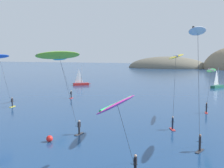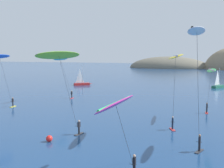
{
  "view_description": "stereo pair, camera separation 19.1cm",
  "coord_description": "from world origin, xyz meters",
  "px_view_note": "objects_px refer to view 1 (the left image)",
  "views": [
    {
      "loc": [
        14.48,
        -11.54,
        9.21
      ],
      "look_at": [
        0.2,
        21.96,
        5.46
      ],
      "focal_mm": 45.0,
      "sensor_mm": 36.0,
      "label": 1
    },
    {
      "loc": [
        14.66,
        -11.47,
        9.21
      ],
      "look_at": [
        0.2,
        21.96,
        5.46
      ],
      "focal_mm": 45.0,
      "sensor_mm": 36.0,
      "label": 2
    }
  ],
  "objects_px": {
    "kitesurfer_cyan": "(61,63)",
    "kitesurfer_blue": "(0,61)",
    "kitesurfer_white": "(198,43)",
    "kitesurfer_lime": "(61,61)",
    "sailboat_far": "(218,85)",
    "sailboat_near": "(82,83)",
    "kitesurfer_magenta": "(119,109)",
    "kitesurfer_yellow": "(176,61)",
    "kitesurfer_green": "(211,74)",
    "marker_buoy": "(50,139)"
  },
  "relations": [
    {
      "from": "kitesurfer_blue",
      "to": "kitesurfer_green",
      "type": "bearing_deg",
      "value": 12.19
    },
    {
      "from": "sailboat_near",
      "to": "kitesurfer_magenta",
      "type": "bearing_deg",
      "value": -58.87
    },
    {
      "from": "kitesurfer_green",
      "to": "kitesurfer_white",
      "type": "distance_m",
      "value": 20.41
    },
    {
      "from": "kitesurfer_blue",
      "to": "marker_buoy",
      "type": "xyz_separation_m",
      "value": [
        18.01,
        -11.69,
        -7.82
      ]
    },
    {
      "from": "kitesurfer_green",
      "to": "kitesurfer_blue",
      "type": "relative_size",
      "value": 0.82
    },
    {
      "from": "marker_buoy",
      "to": "kitesurfer_lime",
      "type": "bearing_deg",
      "value": 45.07
    },
    {
      "from": "kitesurfer_magenta",
      "to": "marker_buoy",
      "type": "relative_size",
      "value": 11.1
    },
    {
      "from": "kitesurfer_magenta",
      "to": "marker_buoy",
      "type": "height_order",
      "value": "kitesurfer_magenta"
    },
    {
      "from": "kitesurfer_magenta",
      "to": "kitesurfer_lime",
      "type": "bearing_deg",
      "value": 138.01
    },
    {
      "from": "kitesurfer_blue",
      "to": "marker_buoy",
      "type": "distance_m",
      "value": 22.85
    },
    {
      "from": "kitesurfer_lime",
      "to": "kitesurfer_blue",
      "type": "distance_m",
      "value": 21.79
    },
    {
      "from": "sailboat_near",
      "to": "kitesurfer_magenta",
      "type": "relative_size",
      "value": 0.73
    },
    {
      "from": "sailboat_near",
      "to": "kitesurfer_green",
      "type": "height_order",
      "value": "kitesurfer_green"
    },
    {
      "from": "sailboat_near",
      "to": "kitesurfer_white",
      "type": "height_order",
      "value": "kitesurfer_white"
    },
    {
      "from": "sailboat_near",
      "to": "kitesurfer_white",
      "type": "distance_m",
      "value": 66.52
    },
    {
      "from": "kitesurfer_magenta",
      "to": "kitesurfer_yellow",
      "type": "height_order",
      "value": "kitesurfer_yellow"
    },
    {
      "from": "sailboat_near",
      "to": "kitesurfer_cyan",
      "type": "height_order",
      "value": "kitesurfer_cyan"
    },
    {
      "from": "kitesurfer_green",
      "to": "kitesurfer_blue",
      "type": "height_order",
      "value": "kitesurfer_blue"
    },
    {
      "from": "sailboat_near",
      "to": "kitesurfer_green",
      "type": "xyz_separation_m",
      "value": [
        39.47,
        -32.4,
        5.88
      ]
    },
    {
      "from": "kitesurfer_lime",
      "to": "kitesurfer_yellow",
      "type": "bearing_deg",
      "value": 30.18
    },
    {
      "from": "kitesurfer_blue",
      "to": "sailboat_far",
      "type": "bearing_deg",
      "value": 56.58
    },
    {
      "from": "kitesurfer_green",
      "to": "kitesurfer_lime",
      "type": "xyz_separation_m",
      "value": [
        -13.85,
        -17.81,
        2.11
      ]
    },
    {
      "from": "kitesurfer_yellow",
      "to": "kitesurfer_green",
      "type": "bearing_deg",
      "value": 75.45
    },
    {
      "from": "sailboat_far",
      "to": "kitesurfer_blue",
      "type": "bearing_deg",
      "value": -123.42
    },
    {
      "from": "sailboat_far",
      "to": "kitesurfer_lime",
      "type": "distance_m",
      "value": 61.56
    },
    {
      "from": "kitesurfer_lime",
      "to": "kitesurfer_blue",
      "type": "relative_size",
      "value": 1.03
    },
    {
      "from": "sailboat_near",
      "to": "marker_buoy",
      "type": "relative_size",
      "value": 8.14
    },
    {
      "from": "kitesurfer_green",
      "to": "marker_buoy",
      "type": "bearing_deg",
      "value": -128.26
    },
    {
      "from": "sailboat_near",
      "to": "kitesurfer_magenta",
      "type": "xyz_separation_m",
      "value": [
        35.94,
        -59.51,
        5.25
      ]
    },
    {
      "from": "kitesurfer_cyan",
      "to": "kitesurfer_lime",
      "type": "xyz_separation_m",
      "value": [
        14.65,
        -22.42,
        1.01
      ]
    },
    {
      "from": "kitesurfer_cyan",
      "to": "kitesurfer_white",
      "type": "bearing_deg",
      "value": -40.61
    },
    {
      "from": "kitesurfer_white",
      "to": "kitesurfer_lime",
      "type": "bearing_deg",
      "value": 170.91
    },
    {
      "from": "sailboat_near",
      "to": "kitesurfer_green",
      "type": "relative_size",
      "value": 0.74
    },
    {
      "from": "kitesurfer_yellow",
      "to": "kitesurfer_cyan",
      "type": "distance_m",
      "value": 30.18
    },
    {
      "from": "marker_buoy",
      "to": "kitesurfer_green",
      "type": "bearing_deg",
      "value": 51.74
    },
    {
      "from": "kitesurfer_green",
      "to": "kitesurfer_cyan",
      "type": "distance_m",
      "value": 28.89
    },
    {
      "from": "sailboat_near",
      "to": "kitesurfer_lime",
      "type": "relative_size",
      "value": 0.59
    },
    {
      "from": "kitesurfer_yellow",
      "to": "kitesurfer_blue",
      "type": "relative_size",
      "value": 1.0
    },
    {
      "from": "kitesurfer_green",
      "to": "kitesurfer_blue",
      "type": "distance_m",
      "value": 33.61
    },
    {
      "from": "kitesurfer_lime",
      "to": "marker_buoy",
      "type": "distance_m",
      "value": 8.39
    },
    {
      "from": "kitesurfer_white",
      "to": "kitesurfer_blue",
      "type": "height_order",
      "value": "kitesurfer_white"
    },
    {
      "from": "kitesurfer_cyan",
      "to": "kitesurfer_yellow",
      "type": "bearing_deg",
      "value": -32.26
    },
    {
      "from": "kitesurfer_white",
      "to": "sailboat_near",
      "type": "bearing_deg",
      "value": 127.15
    },
    {
      "from": "kitesurfer_magenta",
      "to": "kitesurfer_lime",
      "type": "relative_size",
      "value": 0.8
    },
    {
      "from": "kitesurfer_green",
      "to": "kitesurfer_yellow",
      "type": "bearing_deg",
      "value": -104.55
    },
    {
      "from": "sailboat_near",
      "to": "kitesurfer_blue",
      "type": "bearing_deg",
      "value": -80.43
    },
    {
      "from": "kitesurfer_magenta",
      "to": "kitesurfer_white",
      "type": "xyz_separation_m",
      "value": [
        3.81,
        7.03,
        4.28
      ]
    },
    {
      "from": "kitesurfer_white",
      "to": "kitesurfer_blue",
      "type": "xyz_separation_m",
      "value": [
        -33.1,
        12.99,
        -2.0
      ]
    },
    {
      "from": "kitesurfer_cyan",
      "to": "kitesurfer_blue",
      "type": "bearing_deg",
      "value": -110.26
    },
    {
      "from": "kitesurfer_green",
      "to": "kitesurfer_white",
      "type": "relative_size",
      "value": 0.68
    }
  ]
}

